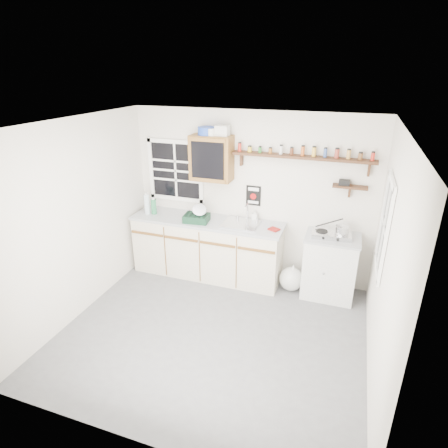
# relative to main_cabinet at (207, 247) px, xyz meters

# --- Properties ---
(room) EXTENTS (3.64, 3.24, 2.54)m
(room) POSITION_rel_main_cabinet_xyz_m (0.58, -1.30, 0.79)
(room) COLOR #535356
(room) RESTS_ON ground
(main_cabinet) EXTENTS (2.31, 0.63, 0.92)m
(main_cabinet) POSITION_rel_main_cabinet_xyz_m (0.00, 0.00, 0.00)
(main_cabinet) COLOR beige
(main_cabinet) RESTS_ON floor
(right_cabinet) EXTENTS (0.73, 0.57, 0.91)m
(right_cabinet) POSITION_rel_main_cabinet_xyz_m (1.83, 0.03, -0.01)
(right_cabinet) COLOR beige
(right_cabinet) RESTS_ON floor
(sink) EXTENTS (0.52, 0.44, 0.29)m
(sink) POSITION_rel_main_cabinet_xyz_m (0.54, 0.01, 0.47)
(sink) COLOR silver
(sink) RESTS_ON main_cabinet
(upper_cabinet) EXTENTS (0.60, 0.32, 0.65)m
(upper_cabinet) POSITION_rel_main_cabinet_xyz_m (0.03, 0.14, 1.36)
(upper_cabinet) COLOR brown
(upper_cabinet) RESTS_ON wall_back
(upper_cabinet_clutter) EXTENTS (0.45, 0.24, 0.14)m
(upper_cabinet_clutter) POSITION_rel_main_cabinet_xyz_m (0.05, 0.14, 1.75)
(upper_cabinet_clutter) COLOR #1A3DAE
(upper_cabinet_clutter) RESTS_ON upper_cabinet
(spice_shelf) EXTENTS (1.91, 0.18, 0.35)m
(spice_shelf) POSITION_rel_main_cabinet_xyz_m (1.32, 0.21, 1.47)
(spice_shelf) COLOR black
(spice_shelf) RESTS_ON wall_back
(secondary_shelf) EXTENTS (0.45, 0.16, 0.24)m
(secondary_shelf) POSITION_rel_main_cabinet_xyz_m (1.94, 0.22, 1.12)
(secondary_shelf) COLOR black
(secondary_shelf) RESTS_ON wall_back
(warning_sign) EXTENTS (0.22, 0.02, 0.30)m
(warning_sign) POSITION_rel_main_cabinet_xyz_m (0.63, 0.29, 0.82)
(warning_sign) COLOR black
(warning_sign) RESTS_ON wall_back
(window_back) EXTENTS (0.93, 0.03, 0.98)m
(window_back) POSITION_rel_main_cabinet_xyz_m (-0.62, 0.29, 1.09)
(window_back) COLOR black
(window_back) RESTS_ON wall_back
(window_right) EXTENTS (0.03, 0.78, 1.08)m
(window_right) POSITION_rel_main_cabinet_xyz_m (2.37, -0.75, 0.99)
(window_right) COLOR black
(window_right) RESTS_ON wall_back
(water_bottles) EXTENTS (0.18, 0.11, 0.34)m
(water_bottles) POSITION_rel_main_cabinet_xyz_m (-0.92, -0.05, 0.60)
(water_bottles) COLOR silver
(water_bottles) RESTS_ON main_cabinet
(dish_rack) EXTENTS (0.39, 0.31, 0.27)m
(dish_rack) POSITION_rel_main_cabinet_xyz_m (-0.10, -0.11, 0.55)
(dish_rack) COLOR black
(dish_rack) RESTS_ON main_cabinet
(soap_bottle) EXTENTS (0.08, 0.08, 0.17)m
(soap_bottle) POSITION_rel_main_cabinet_xyz_m (0.68, 0.21, 0.54)
(soap_bottle) COLOR white
(soap_bottle) RESTS_ON main_cabinet
(rag) EXTENTS (0.18, 0.17, 0.02)m
(rag) POSITION_rel_main_cabinet_xyz_m (1.03, -0.04, 0.47)
(rag) COLOR maroon
(rag) RESTS_ON main_cabinet
(hotplate) EXTENTS (0.54, 0.32, 0.08)m
(hotplate) POSITION_rel_main_cabinet_xyz_m (1.81, 0.01, 0.48)
(hotplate) COLOR silver
(hotplate) RESTS_ON right_cabinet
(saucepan) EXTENTS (0.45, 0.19, 0.19)m
(saucepan) POSITION_rel_main_cabinet_xyz_m (1.93, 0.01, 0.57)
(saucepan) COLOR silver
(saucepan) RESTS_ON hotplate
(trash_bag) EXTENTS (0.38, 0.34, 0.43)m
(trash_bag) POSITION_rel_main_cabinet_xyz_m (1.32, -0.04, -0.28)
(trash_bag) COLOR silver
(trash_bag) RESTS_ON floor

